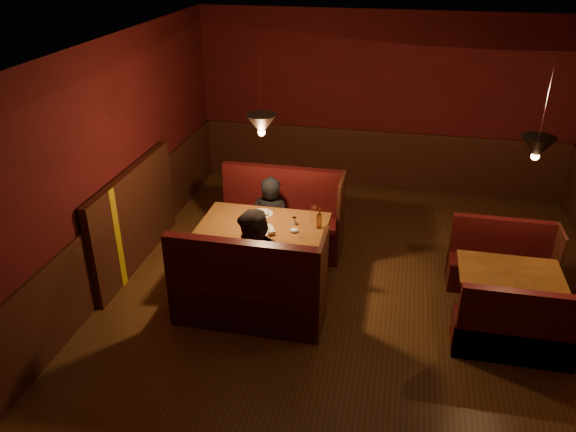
% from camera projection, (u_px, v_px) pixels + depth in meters
% --- Properties ---
extents(room, '(6.02, 7.02, 2.92)m').
position_uv_depth(room, '(336.00, 222.00, 6.24)').
color(room, '#52351C').
rests_on(room, ground).
extents(main_table, '(1.52, 0.92, 1.06)m').
position_uv_depth(main_table, '(265.00, 237.00, 6.80)').
color(main_table, '#5E3610').
rests_on(main_table, ground).
extents(main_bench_far, '(1.67, 0.60, 1.14)m').
position_uv_depth(main_bench_far, '(282.00, 224.00, 7.67)').
color(main_bench_far, '#33070A').
rests_on(main_bench_far, ground).
extents(main_bench_near, '(1.67, 0.60, 1.14)m').
position_uv_depth(main_bench_near, '(248.00, 296.00, 6.17)').
color(main_bench_near, '#33070A').
rests_on(main_bench_near, ground).
extents(second_table, '(1.10, 0.71, 0.62)m').
position_uv_depth(second_table, '(508.00, 283.00, 6.22)').
color(second_table, '#5E3610').
rests_on(second_table, ground).
extents(second_bench_far, '(1.22, 0.46, 0.87)m').
position_uv_depth(second_bench_far, '(500.00, 266.00, 6.87)').
color(second_bench_far, '#33070A').
rests_on(second_bench_far, ground).
extents(second_bench_near, '(1.22, 0.46, 0.87)m').
position_uv_depth(second_bench_near, '(516.00, 334.00, 5.72)').
color(second_bench_near, '#33070A').
rests_on(second_bench_near, ground).
extents(diner_a, '(0.57, 0.40, 1.51)m').
position_uv_depth(diner_a, '(271.00, 206.00, 7.29)').
color(diner_a, black).
rests_on(diner_a, ground).
extents(diner_b, '(0.87, 0.73, 1.62)m').
position_uv_depth(diner_b, '(257.00, 250.00, 6.17)').
color(diner_b, black).
rests_on(diner_b, ground).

